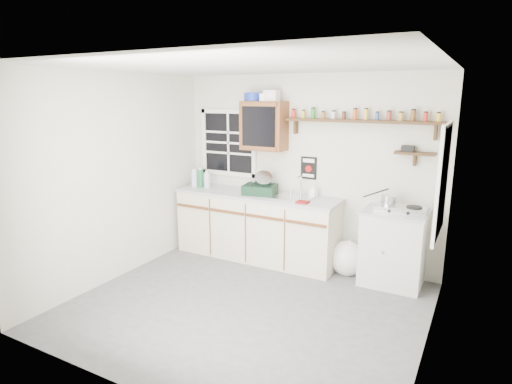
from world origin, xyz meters
TOP-DOWN VIEW (x-y plane):
  - room at (0.00, 0.00)m, footprint 3.64×3.24m
  - main_cabinet at (-0.58, 1.30)m, footprint 2.31×0.63m
  - right_cabinet at (1.25, 1.32)m, footprint 0.73×0.57m
  - sink at (-0.05, 1.30)m, footprint 0.52×0.44m
  - upper_cabinet at (-0.55, 1.44)m, footprint 0.60×0.32m
  - upper_cabinet_clutter at (-0.60, 1.44)m, footprint 0.49×0.24m
  - spice_shelf at (0.73, 1.51)m, footprint 1.91×0.18m
  - secondary_shelf at (1.36, 1.52)m, footprint 0.45×0.16m
  - warning_sign at (0.05, 1.59)m, footprint 0.22×0.02m
  - window_back at (-1.20, 1.59)m, footprint 0.93×0.03m
  - window_right at (1.79, 0.55)m, footprint 0.03×0.78m
  - water_bottles at (-1.49, 1.27)m, footprint 0.28×0.13m
  - dish_rack at (-0.51, 1.29)m, footprint 0.48×0.40m
  - soap_bottle at (0.17, 1.48)m, footprint 0.09×0.09m
  - rag at (0.17, 1.12)m, footprint 0.15×0.13m
  - hotplate at (1.31, 1.31)m, footprint 0.58×0.32m
  - saucepan at (1.16, 1.31)m, footprint 0.43×0.25m
  - trash_bag at (0.69, 1.36)m, footprint 0.43×0.39m

SIDE VIEW (x-z plane):
  - trash_bag at x=0.69m, z-range -0.04..0.45m
  - right_cabinet at x=1.25m, z-range 0.00..0.91m
  - main_cabinet at x=-0.58m, z-range 0.00..0.92m
  - rag at x=0.17m, z-range 0.92..0.94m
  - sink at x=-0.05m, z-range 0.79..1.08m
  - hotplate at x=1.31m, z-range 0.91..0.99m
  - soap_bottle at x=0.17m, z-range 0.92..1.09m
  - dish_rack at x=-0.51m, z-range 0.86..1.18m
  - saucepan at x=1.16m, z-range 0.94..1.13m
  - water_bottles at x=-1.49m, z-range 0.90..1.19m
  - room at x=0.00m, z-range -0.02..2.52m
  - warning_sign at x=0.05m, z-range 1.13..1.43m
  - window_right at x=1.79m, z-range 0.91..1.99m
  - window_back at x=-1.20m, z-range 1.06..2.04m
  - secondary_shelf at x=1.36m, z-range 1.46..1.69m
  - upper_cabinet at x=-0.55m, z-range 1.50..2.15m
  - spice_shelf at x=0.73m, z-range 1.76..2.11m
  - upper_cabinet_clutter at x=-0.60m, z-range 2.14..2.28m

